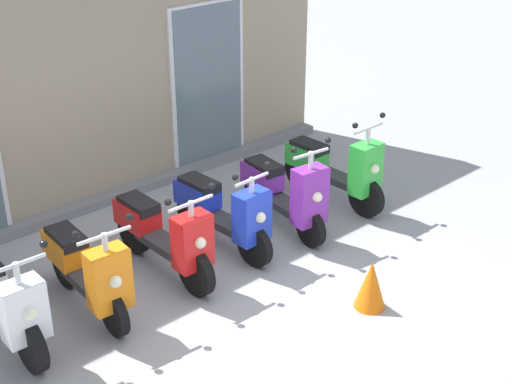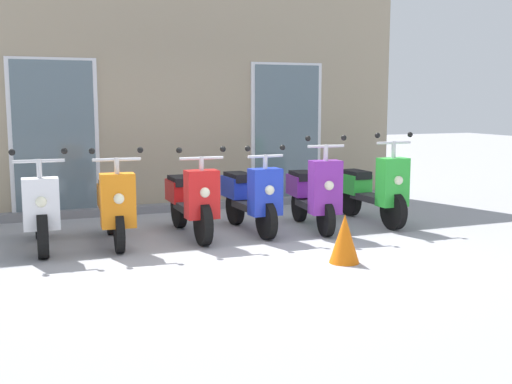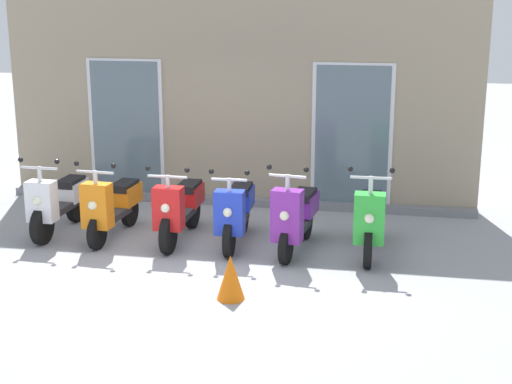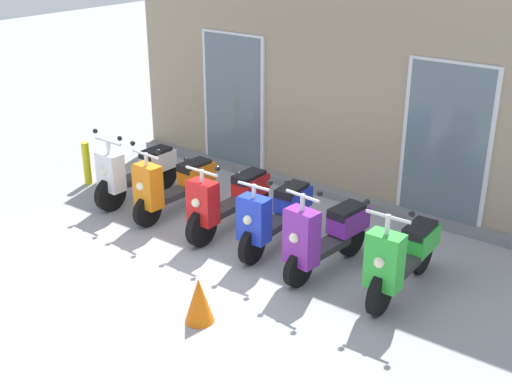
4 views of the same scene
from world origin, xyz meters
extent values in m
plane|color=#939399|center=(0.00, 0.00, 0.00)|extent=(40.00, 40.00, 0.00)
cube|color=gray|center=(0.00, 3.03, 2.01)|extent=(7.55, 0.30, 4.01)
cube|color=slate|center=(0.00, 2.78, 0.06)|extent=(7.55, 0.20, 0.12)
cube|color=silver|center=(-1.83, 2.86, 1.15)|extent=(1.25, 0.04, 2.30)
cube|color=slate|center=(-1.83, 2.84, 1.15)|extent=(1.13, 0.02, 2.22)
cube|color=silver|center=(1.83, 2.86, 1.15)|extent=(1.25, 0.04, 2.30)
cube|color=slate|center=(1.83, 2.84, 1.15)|extent=(1.13, 0.02, 2.22)
cylinder|color=black|center=(-2.19, 0.41, 0.26)|extent=(0.13, 0.51, 0.51)
cylinder|color=black|center=(-2.15, 1.49, 0.26)|extent=(0.13, 0.51, 0.51)
cube|color=#2D2D30|center=(-2.17, 0.95, 0.36)|extent=(0.28, 0.67, 0.09)
cube|color=white|center=(-2.19, 0.45, 0.59)|extent=(0.39, 0.25, 0.56)
sphere|color=#F2EFCC|center=(-2.19, 0.32, 0.63)|extent=(0.12, 0.12, 0.12)
cube|color=white|center=(-2.16, 1.39, 0.50)|extent=(0.32, 0.53, 0.28)
cube|color=black|center=(-2.16, 1.35, 0.64)|extent=(0.28, 0.49, 0.11)
cylinder|color=silver|center=(-2.19, 0.45, 0.97)|extent=(0.06, 0.06, 0.22)
cylinder|color=silver|center=(-2.19, 0.45, 1.06)|extent=(0.53, 0.05, 0.04)
sphere|color=black|center=(-1.92, 0.45, 1.16)|extent=(0.07, 0.07, 0.07)
sphere|color=black|center=(-2.45, 0.46, 1.16)|extent=(0.07, 0.07, 0.07)
cylinder|color=black|center=(-1.37, 0.36, 0.23)|extent=(0.12, 0.46, 0.45)
cylinder|color=black|center=(-1.30, 1.42, 0.23)|extent=(0.12, 0.46, 0.45)
cube|color=#2D2D30|center=(-1.33, 0.89, 0.33)|extent=(0.31, 0.68, 0.09)
cube|color=orange|center=(-1.37, 0.40, 0.59)|extent=(0.40, 0.27, 0.61)
sphere|color=#F2EFCC|center=(-1.38, 0.27, 0.63)|extent=(0.12, 0.12, 0.12)
cube|color=orange|center=(-1.30, 1.32, 0.50)|extent=(0.34, 0.54, 0.28)
cube|color=black|center=(-1.31, 1.28, 0.64)|extent=(0.29, 0.50, 0.11)
cylinder|color=silver|center=(-1.37, 0.40, 0.97)|extent=(0.06, 0.06, 0.20)
cylinder|color=silver|center=(-1.37, 0.40, 1.05)|extent=(0.53, 0.07, 0.04)
sphere|color=black|center=(-1.11, 0.38, 1.15)|extent=(0.07, 0.07, 0.07)
sphere|color=black|center=(-1.63, 0.42, 1.15)|extent=(0.07, 0.07, 0.07)
cylinder|color=black|center=(-0.39, 0.37, 0.26)|extent=(0.11, 0.51, 0.51)
cylinder|color=black|center=(-0.37, 1.52, 0.26)|extent=(0.11, 0.51, 0.51)
cube|color=#2D2D30|center=(-0.38, 0.94, 0.36)|extent=(0.27, 0.71, 0.09)
cube|color=red|center=(-0.39, 0.41, 0.60)|extent=(0.38, 0.24, 0.57)
sphere|color=#F2EFCC|center=(-0.39, 0.28, 0.64)|extent=(0.12, 0.12, 0.12)
cube|color=red|center=(-0.37, 1.42, 0.51)|extent=(0.31, 0.52, 0.28)
cube|color=black|center=(-0.37, 1.38, 0.65)|extent=(0.27, 0.48, 0.11)
cylinder|color=silver|center=(-0.39, 0.41, 0.96)|extent=(0.06, 0.06, 0.18)
cylinder|color=silver|center=(-0.39, 0.41, 1.03)|extent=(0.53, 0.04, 0.04)
sphere|color=black|center=(-0.12, 0.41, 1.13)|extent=(0.07, 0.07, 0.07)
sphere|color=black|center=(-0.65, 0.42, 1.13)|extent=(0.07, 0.07, 0.07)
cylinder|color=black|center=(0.43, 0.39, 0.24)|extent=(0.11, 0.48, 0.48)
cylinder|color=black|center=(0.40, 1.43, 0.24)|extent=(0.11, 0.48, 0.48)
cube|color=#2D2D30|center=(0.42, 0.91, 0.34)|extent=(0.28, 0.66, 0.09)
cube|color=#1E38C6|center=(0.43, 0.43, 0.59)|extent=(0.39, 0.25, 0.58)
sphere|color=#F2EFCC|center=(0.43, 0.30, 0.63)|extent=(0.12, 0.12, 0.12)
cube|color=#1E38C6|center=(0.40, 1.33, 0.54)|extent=(0.32, 0.53, 0.28)
cube|color=black|center=(0.40, 1.29, 0.68)|extent=(0.27, 0.49, 0.11)
cylinder|color=silver|center=(0.43, 0.43, 0.95)|extent=(0.06, 0.06, 0.19)
cylinder|color=silver|center=(0.43, 0.43, 1.03)|extent=(0.46, 0.05, 0.04)
sphere|color=black|center=(0.66, 0.43, 1.13)|extent=(0.07, 0.07, 0.07)
sphere|color=black|center=(0.20, 0.42, 1.13)|extent=(0.07, 0.07, 0.07)
cylinder|color=black|center=(1.19, 0.27, 0.22)|extent=(0.15, 0.45, 0.44)
cylinder|color=black|center=(1.32, 1.31, 0.22)|extent=(0.15, 0.45, 0.44)
cube|color=#2D2D30|center=(1.26, 0.79, 0.32)|extent=(0.34, 0.67, 0.09)
cube|color=purple|center=(1.20, 0.31, 0.62)|extent=(0.41, 0.28, 0.67)
sphere|color=#F2EFCC|center=(1.18, 0.18, 0.66)|extent=(0.12, 0.12, 0.12)
cube|color=purple|center=(1.31, 1.21, 0.53)|extent=(0.36, 0.55, 0.28)
cube|color=black|center=(1.30, 1.17, 0.67)|extent=(0.32, 0.51, 0.11)
cylinder|color=silver|center=(1.20, 0.31, 1.05)|extent=(0.06, 0.06, 0.22)
cylinder|color=silver|center=(1.20, 0.31, 1.13)|extent=(0.48, 0.09, 0.04)
sphere|color=black|center=(1.43, 0.28, 1.23)|extent=(0.07, 0.07, 0.07)
sphere|color=black|center=(0.96, 0.34, 1.23)|extent=(0.07, 0.07, 0.07)
cylinder|color=black|center=(2.22, 0.32, 0.25)|extent=(0.11, 0.50, 0.50)
cylinder|color=black|center=(2.21, 1.43, 0.25)|extent=(0.11, 0.50, 0.50)
cube|color=#2D2D30|center=(2.22, 0.87, 0.35)|extent=(0.27, 0.69, 0.09)
cube|color=green|center=(2.22, 0.36, 0.63)|extent=(0.38, 0.24, 0.64)
sphere|color=#F2EFCC|center=(2.22, 0.23, 0.67)|extent=(0.12, 0.12, 0.12)
cube|color=green|center=(2.21, 1.33, 0.50)|extent=(0.31, 0.52, 0.28)
cube|color=black|center=(2.21, 1.29, 0.64)|extent=(0.27, 0.48, 0.11)
cylinder|color=silver|center=(2.22, 0.36, 1.05)|extent=(0.06, 0.06, 0.24)
cylinder|color=silver|center=(2.22, 0.36, 1.15)|extent=(0.51, 0.04, 0.04)
sphere|color=black|center=(2.47, 0.36, 1.25)|extent=(0.07, 0.07, 0.07)
sphere|color=black|center=(1.97, 0.35, 1.25)|extent=(0.07, 0.07, 0.07)
cone|color=orange|center=(0.75, -0.98, 0.26)|extent=(0.32, 0.32, 0.52)
camera|label=1|loc=(-4.23, -4.74, 4.28)|focal=51.66mm
camera|label=2|loc=(-2.58, -6.78, 1.71)|focal=45.18mm
camera|label=3|loc=(2.51, -8.79, 3.42)|focal=53.58mm
camera|label=4|loc=(4.83, -5.43, 4.05)|focal=46.46mm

